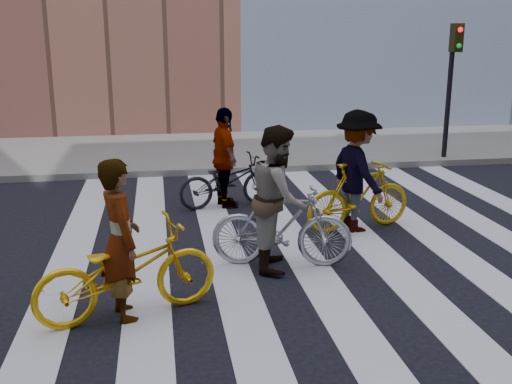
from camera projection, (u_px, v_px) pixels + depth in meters
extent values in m
plane|color=black|center=(335.00, 248.00, 8.96)|extent=(100.00, 100.00, 0.00)
cube|color=gray|center=(254.00, 149.00, 16.09)|extent=(100.00, 5.00, 0.15)
cube|color=silver|center=(69.00, 263.00, 8.35)|extent=(0.55, 10.00, 0.01)
cube|color=silver|center=(149.00, 258.00, 8.53)|extent=(0.55, 10.00, 0.01)
cube|color=silver|center=(225.00, 254.00, 8.70)|extent=(0.55, 10.00, 0.01)
cube|color=silver|center=(299.00, 249.00, 8.87)|extent=(0.55, 10.00, 0.01)
cube|color=silver|center=(370.00, 245.00, 9.05)|extent=(0.55, 10.00, 0.01)
cube|color=silver|center=(438.00, 241.00, 9.22)|extent=(0.55, 10.00, 0.01)
cube|color=silver|center=(504.00, 237.00, 9.40)|extent=(0.55, 10.00, 0.01)
cylinder|color=black|center=(448.00, 98.00, 14.39)|extent=(0.12, 0.12, 3.20)
cube|color=black|center=(457.00, 38.00, 13.89)|extent=(0.22, 0.28, 0.65)
sphere|color=red|center=(460.00, 30.00, 13.70)|extent=(0.12, 0.12, 0.12)
sphere|color=#0CCC26|center=(459.00, 46.00, 13.79)|extent=(0.12, 0.12, 0.12)
imported|color=#FFB70E|center=(127.00, 271.00, 6.67)|extent=(2.20, 1.30, 1.09)
imported|color=#A3A5AC|center=(282.00, 226.00, 8.13)|extent=(1.99, 0.96, 1.15)
imported|color=#C3900A|center=(359.00, 196.00, 9.64)|extent=(1.95, 0.95, 1.13)
imported|color=black|center=(228.00, 181.00, 10.96)|extent=(1.93, 1.00, 0.97)
imported|color=slate|center=(120.00, 240.00, 6.57)|extent=(0.61, 0.77, 1.83)
imported|color=slate|center=(279.00, 198.00, 8.01)|extent=(0.94, 1.09, 1.96)
imported|color=slate|center=(357.00, 171.00, 9.53)|extent=(1.00, 1.40, 1.96)
imported|color=slate|center=(225.00, 158.00, 10.84)|extent=(0.65, 1.14, 1.83)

